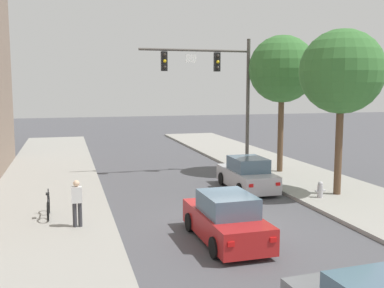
# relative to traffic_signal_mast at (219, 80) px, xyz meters

# --- Properties ---
(ground_plane) EXTENTS (120.00, 120.00, 0.00)m
(ground_plane) POSITION_rel_traffic_signal_mast_xyz_m (-2.80, -9.63, -5.33)
(ground_plane) COLOR #4C4C51
(sidewalk_left) EXTENTS (5.00, 60.00, 0.15)m
(sidewalk_left) POSITION_rel_traffic_signal_mast_xyz_m (-9.30, -9.63, -5.26)
(sidewalk_left) COLOR #99968E
(sidewalk_left) RESTS_ON ground
(sidewalk_right) EXTENTS (5.00, 60.00, 0.15)m
(sidewalk_right) POSITION_rel_traffic_signal_mast_xyz_m (3.70, -9.63, -5.26)
(sidewalk_right) COLOR #99968E
(sidewalk_right) RESTS_ON ground
(traffic_signal_mast) EXTENTS (6.41, 0.38, 7.50)m
(traffic_signal_mast) POSITION_rel_traffic_signal_mast_xyz_m (0.00, 0.00, 0.00)
(traffic_signal_mast) COLOR #514C47
(traffic_signal_mast) RESTS_ON sidewalk_right
(car_lead_silver) EXTENTS (1.86, 4.25, 1.60)m
(car_lead_silver) POSITION_rel_traffic_signal_mast_xyz_m (-0.04, -4.48, -4.61)
(car_lead_silver) COLOR #B7B7BC
(car_lead_silver) RESTS_ON ground
(car_following_red) EXTENTS (1.90, 4.27, 1.60)m
(car_following_red) POSITION_rel_traffic_signal_mast_xyz_m (-3.52, -11.20, -4.61)
(car_following_red) COLOR #B21E1E
(car_following_red) RESTS_ON ground
(pedestrian_sidewalk_left_walker) EXTENTS (0.36, 0.22, 1.64)m
(pedestrian_sidewalk_left_walker) POSITION_rel_traffic_signal_mast_xyz_m (-8.10, -8.80, -4.27)
(pedestrian_sidewalk_left_walker) COLOR #333338
(pedestrian_sidewalk_left_walker) RESTS_ON sidewalk_left
(bicycle_leaning) EXTENTS (0.12, 1.77, 0.98)m
(bicycle_leaning) POSITION_rel_traffic_signal_mast_xyz_m (-9.11, -7.31, -4.79)
(bicycle_leaning) COLOR black
(bicycle_leaning) RESTS_ON sidewalk_left
(fire_hydrant) EXTENTS (0.48, 0.24, 0.72)m
(fire_hydrant) POSITION_rel_traffic_signal_mast_xyz_m (2.23, -7.33, -4.83)
(fire_hydrant) COLOR #B2B2B7
(fire_hydrant) RESTS_ON sidewalk_right
(street_tree_nearest) EXTENTS (3.69, 3.69, 7.32)m
(street_tree_nearest) POSITION_rel_traffic_signal_mast_xyz_m (3.31, -6.96, 0.26)
(street_tree_nearest) COLOR brown
(street_tree_nearest) RESTS_ON sidewalk_right
(street_tree_second) EXTENTS (3.74, 3.74, 7.65)m
(street_tree_second) POSITION_rel_traffic_signal_mast_xyz_m (3.32, -1.20, 0.57)
(street_tree_second) COLOR brown
(street_tree_second) RESTS_ON sidewalk_right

